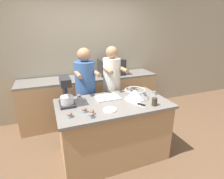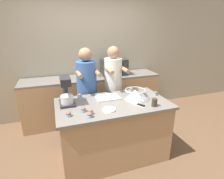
{
  "view_description": "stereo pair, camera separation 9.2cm",
  "coord_description": "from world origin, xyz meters",
  "px_view_note": "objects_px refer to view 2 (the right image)",
  "views": [
    {
      "loc": [
        -0.84,
        -2.11,
        1.89
      ],
      "look_at": [
        0.0,
        0.04,
        1.07
      ],
      "focal_mm": 28.0,
      "sensor_mm": 36.0,
      "label": 1
    },
    {
      "loc": [
        -0.75,
        -2.14,
        1.89
      ],
      "look_at": [
        0.0,
        0.04,
        1.07
      ],
      "focal_mm": 28.0,
      "sensor_mm": 36.0,
      "label": 2
    }
  ],
  "objects_px": {
    "person_left": "(87,93)",
    "cupcake_5": "(90,115)",
    "person_right": "(113,89)",
    "stand_mixer": "(66,92)",
    "drinking_glass": "(154,102)",
    "cupcake_7": "(80,96)",
    "cell_phone": "(141,105)",
    "cupcake_4": "(145,94)",
    "microwave_oven": "(114,67)",
    "small_plate": "(109,110)",
    "baking_tray": "(108,97)",
    "cupcake_6": "(131,89)",
    "cupcake_1": "(90,112)",
    "cupcake_3": "(83,109)",
    "cupcake_2": "(155,93)",
    "mixing_bowl": "(135,94)",
    "cupcake_0": "(68,114)"
  },
  "relations": [
    {
      "from": "person_right",
      "to": "stand_mixer",
      "type": "relative_size",
      "value": 4.14
    },
    {
      "from": "cell_phone",
      "to": "drinking_glass",
      "type": "height_order",
      "value": "drinking_glass"
    },
    {
      "from": "mixing_bowl",
      "to": "cupcake_7",
      "type": "xyz_separation_m",
      "value": [
        -0.76,
        0.34,
        -0.05
      ]
    },
    {
      "from": "stand_mixer",
      "to": "cupcake_6",
      "type": "bearing_deg",
      "value": 9.93
    },
    {
      "from": "stand_mixer",
      "to": "cell_phone",
      "type": "distance_m",
      "value": 1.03
    },
    {
      "from": "cupcake_1",
      "to": "cupcake_6",
      "type": "relative_size",
      "value": 1.0
    },
    {
      "from": "cell_phone",
      "to": "cupcake_2",
      "type": "relative_size",
      "value": 2.44
    },
    {
      "from": "cell_phone",
      "to": "small_plate",
      "type": "xyz_separation_m",
      "value": [
        -0.45,
        0.01,
        0.0
      ]
    },
    {
      "from": "mixing_bowl",
      "to": "cupcake_4",
      "type": "bearing_deg",
      "value": 22.28
    },
    {
      "from": "cell_phone",
      "to": "cupcake_4",
      "type": "height_order",
      "value": "cupcake_4"
    },
    {
      "from": "person_left",
      "to": "baking_tray",
      "type": "xyz_separation_m",
      "value": [
        0.22,
        -0.48,
        0.07
      ]
    },
    {
      "from": "microwave_oven",
      "to": "small_plate",
      "type": "relative_size",
      "value": 3.04
    },
    {
      "from": "cupcake_4",
      "to": "person_left",
      "type": "bearing_deg",
      "value": 144.52
    },
    {
      "from": "cupcake_2",
      "to": "cupcake_7",
      "type": "relative_size",
      "value": 1.0
    },
    {
      "from": "stand_mixer",
      "to": "cupcake_6",
      "type": "distance_m",
      "value": 1.08
    },
    {
      "from": "baking_tray",
      "to": "cell_phone",
      "type": "height_order",
      "value": "baking_tray"
    },
    {
      "from": "cupcake_0",
      "to": "cupcake_2",
      "type": "xyz_separation_m",
      "value": [
        1.36,
        0.27,
        0.0
      ]
    },
    {
      "from": "stand_mixer",
      "to": "cupcake_6",
      "type": "xyz_separation_m",
      "value": [
        1.06,
        0.19,
        -0.14
      ]
    },
    {
      "from": "stand_mixer",
      "to": "cupcake_7",
      "type": "relative_size",
      "value": 5.91
    },
    {
      "from": "person_left",
      "to": "cupcake_5",
      "type": "relative_size",
      "value": 24.34
    },
    {
      "from": "stand_mixer",
      "to": "person_right",
      "type": "bearing_deg",
      "value": 29.69
    },
    {
      "from": "stand_mixer",
      "to": "cupcake_3",
      "type": "relative_size",
      "value": 5.91
    },
    {
      "from": "mixing_bowl",
      "to": "cell_phone",
      "type": "xyz_separation_m",
      "value": [
        -0.02,
        -0.23,
        -0.08
      ]
    },
    {
      "from": "mixing_bowl",
      "to": "cell_phone",
      "type": "height_order",
      "value": "mixing_bowl"
    },
    {
      "from": "microwave_oven",
      "to": "small_plate",
      "type": "height_order",
      "value": "microwave_oven"
    },
    {
      "from": "cell_phone",
      "to": "small_plate",
      "type": "distance_m",
      "value": 0.45
    },
    {
      "from": "stand_mixer",
      "to": "cupcake_7",
      "type": "xyz_separation_m",
      "value": [
        0.2,
        0.18,
        -0.14
      ]
    },
    {
      "from": "cupcake_0",
      "to": "microwave_oven",
      "type": "bearing_deg",
      "value": 53.46
    },
    {
      "from": "cupcake_1",
      "to": "cupcake_2",
      "type": "height_order",
      "value": "same"
    },
    {
      "from": "cupcake_2",
      "to": "cupcake_3",
      "type": "distance_m",
      "value": 1.19
    },
    {
      "from": "cupcake_6",
      "to": "cell_phone",
      "type": "bearing_deg",
      "value": -101.75
    },
    {
      "from": "small_plate",
      "to": "cupcake_4",
      "type": "height_order",
      "value": "cupcake_4"
    },
    {
      "from": "cupcake_1",
      "to": "stand_mixer",
      "type": "bearing_deg",
      "value": 121.03
    },
    {
      "from": "person_right",
      "to": "cupcake_1",
      "type": "relative_size",
      "value": 24.46
    },
    {
      "from": "drinking_glass",
      "to": "cupcake_7",
      "type": "distance_m",
      "value": 1.1
    },
    {
      "from": "stand_mixer",
      "to": "cupcake_7",
      "type": "distance_m",
      "value": 0.3
    },
    {
      "from": "drinking_glass",
      "to": "cell_phone",
      "type": "bearing_deg",
      "value": 158.34
    },
    {
      "from": "cupcake_6",
      "to": "cupcake_4",
      "type": "bearing_deg",
      "value": -68.76
    },
    {
      "from": "person_right",
      "to": "drinking_glass",
      "type": "relative_size",
      "value": 14.69
    },
    {
      "from": "person_right",
      "to": "stand_mixer",
      "type": "bearing_deg",
      "value": -150.31
    },
    {
      "from": "cupcake_0",
      "to": "cupcake_5",
      "type": "bearing_deg",
      "value": -23.58
    },
    {
      "from": "person_left",
      "to": "cell_phone",
      "type": "distance_m",
      "value": 1.04
    },
    {
      "from": "cupcake_4",
      "to": "stand_mixer",
      "type": "bearing_deg",
      "value": 176.13
    },
    {
      "from": "cupcake_3",
      "to": "cupcake_5",
      "type": "height_order",
      "value": "same"
    },
    {
      "from": "cell_phone",
      "to": "small_plate",
      "type": "relative_size",
      "value": 0.93
    },
    {
      "from": "person_right",
      "to": "stand_mixer",
      "type": "xyz_separation_m",
      "value": [
        -0.85,
        -0.48,
        0.21
      ]
    },
    {
      "from": "cupcake_2",
      "to": "cupcake_3",
      "type": "bearing_deg",
      "value": -170.18
    },
    {
      "from": "microwave_oven",
      "to": "cupcake_5",
      "type": "relative_size",
      "value": 7.98
    },
    {
      "from": "baking_tray",
      "to": "cupcake_1",
      "type": "relative_size",
      "value": 5.26
    },
    {
      "from": "cell_phone",
      "to": "cupcake_2",
      "type": "bearing_deg",
      "value": 35.12
    }
  ]
}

